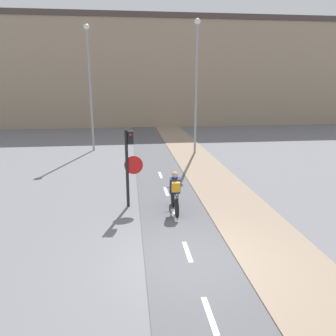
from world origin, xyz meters
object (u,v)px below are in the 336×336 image
Objects in this scene: street_lamp_far at (90,77)px; traffic_light_pole at (129,160)px; cyclist_near at (175,193)px; street_lamp_sidewalk at (196,76)px.

traffic_light_pole is at bearing -77.39° from street_lamp_far.
street_lamp_far is 12.56m from cyclist_near.
cyclist_near is at bearing -70.91° from street_lamp_far.
cyclist_near is (-2.63, -9.51, -4.09)m from street_lamp_sidewalk.
street_lamp_far reaches higher than traffic_light_pole.
traffic_light_pole is at bearing -115.47° from street_lamp_sidewalk.
traffic_light_pole is 10.17m from street_lamp_sidewalk.
traffic_light_pole is 11.15m from street_lamp_far.
street_lamp_sidewalk is (4.18, 8.76, 3.02)m from traffic_light_pole.
cyclist_near is at bearing -105.46° from street_lamp_sidewalk.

